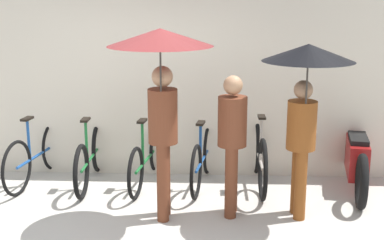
% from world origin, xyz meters
% --- Properties ---
extents(back_wall, '(12.16, 0.12, 2.39)m').
position_xyz_m(back_wall, '(0.00, 2.18, 1.19)').
color(back_wall, beige).
rests_on(back_wall, ground).
extents(parked_bicycle_0, '(0.45, 1.71, 1.01)m').
position_xyz_m(parked_bicycle_0, '(-1.46, 1.78, 0.37)').
color(parked_bicycle_0, black).
rests_on(parked_bicycle_0, ground).
extents(parked_bicycle_1, '(0.44, 1.71, 0.99)m').
position_xyz_m(parked_bicycle_1, '(-0.73, 1.71, 0.36)').
color(parked_bicycle_1, black).
rests_on(parked_bicycle_1, ground).
extents(parked_bicycle_2, '(0.44, 1.72, 1.08)m').
position_xyz_m(parked_bicycle_2, '(0.00, 1.76, 0.35)').
color(parked_bicycle_2, black).
rests_on(parked_bicycle_2, ground).
extents(parked_bicycle_3, '(0.44, 1.63, 1.01)m').
position_xyz_m(parked_bicycle_3, '(0.73, 1.74, 0.36)').
color(parked_bicycle_3, black).
rests_on(parked_bicycle_3, ground).
extents(parked_bicycle_4, '(0.44, 1.77, 0.99)m').
position_xyz_m(parked_bicycle_4, '(1.46, 1.76, 0.40)').
color(parked_bicycle_4, black).
rests_on(parked_bicycle_4, ground).
extents(pedestrian_leading, '(1.09, 1.09, 2.11)m').
position_xyz_m(pedestrian_leading, '(0.33, 0.58, 1.69)').
color(pedestrian_leading, brown).
rests_on(pedestrian_leading, ground).
extents(pedestrian_center, '(0.32, 0.32, 1.59)m').
position_xyz_m(pedestrian_center, '(1.08, 0.80, 0.93)').
color(pedestrian_center, brown).
rests_on(pedestrian_center, ground).
extents(pedestrian_trailing, '(0.96, 0.96, 1.95)m').
position_xyz_m(pedestrian_trailing, '(1.83, 0.70, 1.52)').
color(pedestrian_trailing, brown).
rests_on(pedestrian_trailing, ground).
extents(motorcycle, '(0.61, 2.03, 0.90)m').
position_xyz_m(motorcycle, '(2.70, 1.72, 0.38)').
color(motorcycle, black).
rests_on(motorcycle, ground).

